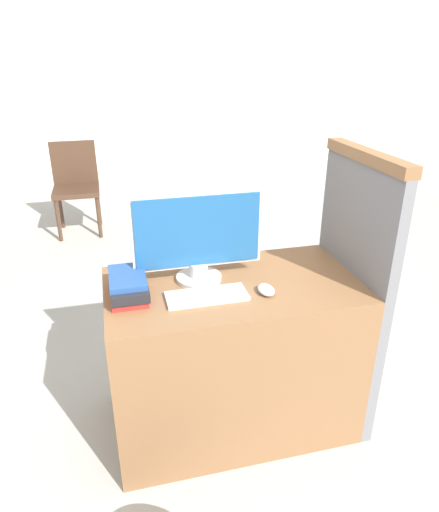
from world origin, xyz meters
The scene contains 9 objects.
ground_plane centered at (0.00, 0.00, 0.00)m, with size 20.00×20.00×0.00m, color #B2B2AD.
wall_back centered at (0.00, 6.07, 1.40)m, with size 12.00×0.06×2.80m.
desk centered at (0.00, 0.31, 0.39)m, with size 1.12×0.63×0.77m.
carrel_divider centered at (0.59, 0.31, 0.68)m, with size 0.07×0.62×1.33m.
monitor centered at (-0.14, 0.39, 0.98)m, with size 0.57×0.20×0.41m.
keyboard centered at (-0.14, 0.22, 0.78)m, with size 0.34×0.14×0.02m.
mouse centered at (0.11, 0.20, 0.79)m, with size 0.07×0.11×0.03m.
book_stack centered at (-0.45, 0.32, 0.82)m, with size 0.15×0.27×0.09m.
far_chair centered at (-0.80, 3.25, 0.51)m, with size 0.44×0.44×0.89m.
Camera 1 is at (-0.49, -1.40, 1.72)m, focal length 32.00 mm.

